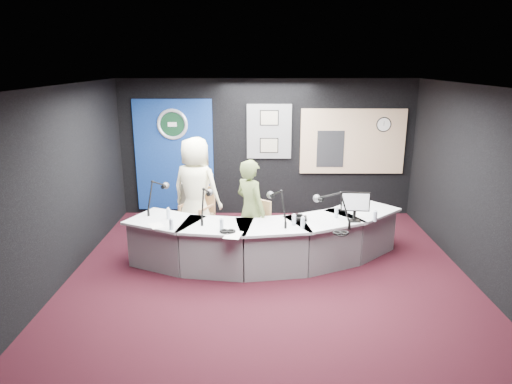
{
  "coord_description": "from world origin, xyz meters",
  "views": [
    {
      "loc": [
        -0.15,
        -6.23,
        3.12
      ],
      "look_at": [
        -0.2,
        0.8,
        1.1
      ],
      "focal_mm": 32.0,
      "sensor_mm": 36.0,
      "label": 1
    }
  ],
  "objects_px": {
    "broadcast_desk": "(265,240)",
    "armchair_right": "(251,227)",
    "person_woman": "(251,210)",
    "person_man": "(196,189)",
    "armchair_left": "(197,211)"
  },
  "relations": [
    {
      "from": "broadcast_desk",
      "to": "armchair_left",
      "type": "xyz_separation_m",
      "value": [
        -1.22,
        0.99,
        0.15
      ]
    },
    {
      "from": "broadcast_desk",
      "to": "person_man",
      "type": "relative_size",
      "value": 2.41
    },
    {
      "from": "armchair_left",
      "to": "armchair_right",
      "type": "bearing_deg",
      "value": -9.51
    },
    {
      "from": "person_man",
      "to": "person_woman",
      "type": "xyz_separation_m",
      "value": [
        0.99,
        -0.84,
        -0.11
      ]
    },
    {
      "from": "armchair_right",
      "to": "person_man",
      "type": "bearing_deg",
      "value": 178.16
    },
    {
      "from": "broadcast_desk",
      "to": "armchair_right",
      "type": "xyz_separation_m",
      "value": [
        -0.24,
        0.15,
        0.16
      ]
    },
    {
      "from": "broadcast_desk",
      "to": "armchair_left",
      "type": "relative_size",
      "value": 4.31
    },
    {
      "from": "person_man",
      "to": "person_woman",
      "type": "relative_size",
      "value": 1.13
    },
    {
      "from": "broadcast_desk",
      "to": "person_woman",
      "type": "xyz_separation_m",
      "value": [
        -0.24,
        0.15,
        0.45
      ]
    },
    {
      "from": "armchair_right",
      "to": "person_woman",
      "type": "height_order",
      "value": "person_woman"
    },
    {
      "from": "armchair_right",
      "to": "broadcast_desk",
      "type": "bearing_deg",
      "value": 6.0
    },
    {
      "from": "person_man",
      "to": "armchair_right",
      "type": "bearing_deg",
      "value": 161.18
    },
    {
      "from": "armchair_right",
      "to": "person_woman",
      "type": "distance_m",
      "value": 0.29
    },
    {
      "from": "person_woman",
      "to": "broadcast_desk",
      "type": "bearing_deg",
      "value": -165.07
    },
    {
      "from": "armchair_left",
      "to": "armchair_right",
      "type": "relative_size",
      "value": 0.97
    }
  ]
}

